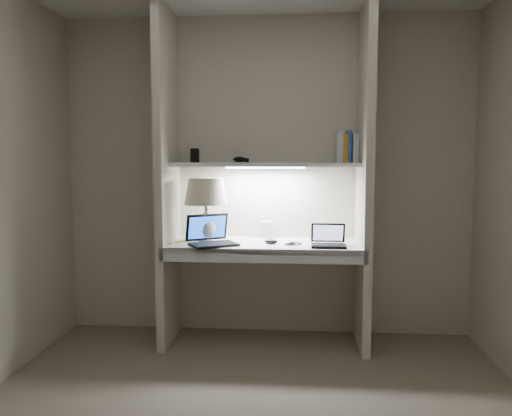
# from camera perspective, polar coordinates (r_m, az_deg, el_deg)

# --- Properties ---
(back_wall) EXTENTS (3.20, 0.01, 2.50)m
(back_wall) POSITION_cam_1_polar(r_m,az_deg,el_deg) (3.96, 1.22, 3.57)
(back_wall) COLOR #BCB2A1
(back_wall) RESTS_ON floor
(alcove_panel_left) EXTENTS (0.06, 0.55, 2.50)m
(alcove_panel_left) POSITION_cam_1_polar(r_m,az_deg,el_deg) (3.80, -10.09, 3.39)
(alcove_panel_left) COLOR #BCB2A1
(alcove_panel_left) RESTS_ON floor
(alcove_panel_right) EXTENTS (0.06, 0.55, 2.50)m
(alcove_panel_right) POSITION_cam_1_polar(r_m,az_deg,el_deg) (3.72, 12.30, 3.30)
(alcove_panel_right) COLOR #BCB2A1
(alcove_panel_right) RESTS_ON floor
(desk) EXTENTS (1.40, 0.55, 0.04)m
(desk) POSITION_cam_1_polar(r_m,az_deg,el_deg) (3.74, 0.96, -4.26)
(desk) COLOR white
(desk) RESTS_ON alcove_panel_left
(desk_apron) EXTENTS (1.46, 0.03, 0.10)m
(desk_apron) POSITION_cam_1_polar(r_m,az_deg,el_deg) (3.49, 0.70, -5.48)
(desk_apron) COLOR silver
(desk_apron) RESTS_ON desk
(shelf) EXTENTS (1.40, 0.36, 0.03)m
(shelf) POSITION_cam_1_polar(r_m,az_deg,el_deg) (3.78, 1.07, 4.98)
(shelf) COLOR silver
(shelf) RESTS_ON back_wall
(strip_light) EXTENTS (0.60, 0.04, 0.02)m
(strip_light) POSITION_cam_1_polar(r_m,az_deg,el_deg) (3.78, 1.07, 4.65)
(strip_light) COLOR white
(strip_light) RESTS_ON shelf
(table_lamp) EXTENTS (0.33, 0.33, 0.48)m
(table_lamp) POSITION_cam_1_polar(r_m,az_deg,el_deg) (3.76, -5.74, 1.04)
(table_lamp) COLOR white
(table_lamp) RESTS_ON desk
(laptop_main) EXTENTS (0.42, 0.40, 0.22)m
(laptop_main) POSITION_cam_1_polar(r_m,az_deg,el_deg) (3.65, -5.14, -3.41)
(laptop_main) COLOR black
(laptop_main) RESTS_ON desk
(laptop_netbook) EXTENTS (0.25, 0.22, 0.16)m
(laptop_netbook) POSITION_cam_1_polar(r_m,az_deg,el_deg) (3.61, 8.26, -3.74)
(laptop_netbook) COLOR black
(laptop_netbook) RESTS_ON desk
(speaker) EXTENTS (0.11, 0.09, 0.13)m
(speaker) POSITION_cam_1_polar(r_m,az_deg,el_deg) (3.95, 1.30, -2.48)
(speaker) COLOR silver
(speaker) RESTS_ON desk
(mouse) EXTENTS (0.10, 0.07, 0.04)m
(mouse) POSITION_cam_1_polar(r_m,az_deg,el_deg) (3.68, 1.74, -3.85)
(mouse) COLOR black
(mouse) RESTS_ON desk
(cable_coil) EXTENTS (0.14, 0.14, 0.01)m
(cable_coil) POSITION_cam_1_polar(r_m,az_deg,el_deg) (3.67, 4.46, -4.06)
(cable_coil) COLOR black
(cable_coil) RESTS_ON desk
(sticky_note) EXTENTS (0.10, 0.10, 0.00)m
(sticky_note) POSITION_cam_1_polar(r_m,az_deg,el_deg) (3.82, -8.69, -3.80)
(sticky_note) COLOR yellow
(sticky_note) RESTS_ON desk
(book_row) EXTENTS (0.23, 0.16, 0.24)m
(book_row) POSITION_cam_1_polar(r_m,az_deg,el_deg) (3.87, 10.80, 6.79)
(book_row) COLOR silver
(book_row) RESTS_ON shelf
(shelf_box) EXTENTS (0.06, 0.05, 0.11)m
(shelf_box) POSITION_cam_1_polar(r_m,az_deg,el_deg) (3.89, -7.00, 5.98)
(shelf_box) COLOR black
(shelf_box) RESTS_ON shelf
(shelf_gadget) EXTENTS (0.12, 0.10, 0.05)m
(shelf_gadget) POSITION_cam_1_polar(r_m,az_deg,el_deg) (3.87, -1.91, 5.56)
(shelf_gadget) COLOR black
(shelf_gadget) RESTS_ON shelf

